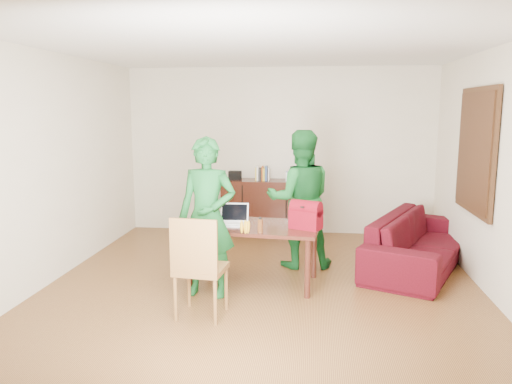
# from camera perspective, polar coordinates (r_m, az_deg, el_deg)

# --- Properties ---
(room) EXTENTS (5.20, 5.70, 2.90)m
(room) POSITION_cam_1_polar(r_m,az_deg,el_deg) (5.62, 0.89, 2.02)
(room) COLOR #482612
(room) RESTS_ON ground
(table) EXTENTS (1.58, 0.99, 0.70)m
(table) POSITION_cam_1_polar(r_m,az_deg,el_deg) (5.83, -0.23, -4.60)
(table) COLOR black
(table) RESTS_ON ground
(chair) EXTENTS (0.51, 0.49, 1.03)m
(chair) POSITION_cam_1_polar(r_m,az_deg,el_deg) (5.05, -6.33, -10.71)
(chair) COLOR brown
(chair) RESTS_ON ground
(person_near) EXTENTS (0.67, 0.47, 1.75)m
(person_near) POSITION_cam_1_polar(r_m,az_deg,el_deg) (5.44, -5.59, -2.91)
(person_near) COLOR #135822
(person_near) RESTS_ON ground
(person_far) EXTENTS (0.95, 0.79, 1.78)m
(person_far) POSITION_cam_1_polar(r_m,az_deg,el_deg) (6.44, 5.04, -0.82)
(person_far) COLOR #156225
(person_far) RESTS_ON ground
(laptop) EXTENTS (0.34, 0.24, 0.24)m
(laptop) POSITION_cam_1_polar(r_m,az_deg,el_deg) (5.80, -2.66, -3.37)
(laptop) COLOR white
(laptop) RESTS_ON table
(bananas) EXTENTS (0.15, 0.10, 0.05)m
(bananas) POSITION_cam_1_polar(r_m,az_deg,el_deg) (5.42, -1.26, -4.46)
(bananas) COLOR gold
(bananas) RESTS_ON table
(bottle) EXTENTS (0.07, 0.07, 0.17)m
(bottle) POSITION_cam_1_polar(r_m,az_deg,el_deg) (5.44, 0.48, -3.79)
(bottle) COLOR #552C13
(bottle) RESTS_ON table
(red_bag) EXTENTS (0.39, 0.32, 0.25)m
(red_bag) POSITION_cam_1_polar(r_m,az_deg,el_deg) (5.64, 5.72, -2.92)
(red_bag) COLOR maroon
(red_bag) RESTS_ON table
(sofa) EXTENTS (1.78, 2.48, 0.68)m
(sofa) POSITION_cam_1_polar(r_m,az_deg,el_deg) (6.83, 18.18, -5.40)
(sofa) COLOR #3C0709
(sofa) RESTS_ON ground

